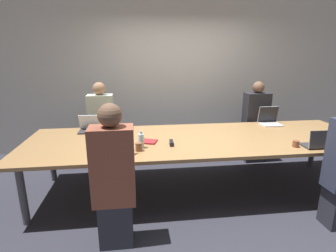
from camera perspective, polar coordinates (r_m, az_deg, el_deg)
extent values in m
plane|color=#2D2D38|center=(3.79, 6.42, -13.41)|extent=(24.00, 24.00, 0.00)
cube|color=beige|center=(5.05, 2.26, 10.62)|extent=(12.00, 0.06, 2.80)
cube|color=#9E7547|center=(3.50, 6.77, -2.90)|extent=(4.49, 1.41, 0.04)
cylinder|color=#4C4C51|center=(3.31, -29.11, -12.99)|extent=(0.08, 0.08, 0.71)
cylinder|color=#4C4C51|center=(4.21, -23.98, -6.37)|extent=(0.08, 0.08, 0.71)
cylinder|color=#4C4C51|center=(4.95, 29.01, -3.83)|extent=(0.08, 0.08, 0.71)
cube|color=silver|center=(4.39, 21.47, 0.32)|extent=(0.31, 0.25, 0.02)
cube|color=silver|center=(4.46, 20.93, 2.41)|extent=(0.31, 0.05, 0.26)
cube|color=black|center=(4.45, 21.00, 2.36)|extent=(0.31, 0.05, 0.25)
cube|color=#2D2D38|center=(4.84, 17.98, -4.63)|extent=(0.32, 0.24, 0.45)
cube|color=#232328|center=(4.68, 18.58, 2.29)|extent=(0.40, 0.24, 0.75)
sphere|color=brown|center=(4.60, 19.09, 7.99)|extent=(0.19, 0.19, 0.19)
cube|color=silver|center=(3.01, -11.21, -5.57)|extent=(0.34, 0.24, 0.02)
cube|color=silver|center=(2.88, -11.46, -3.89)|extent=(0.35, 0.08, 0.23)
cube|color=black|center=(2.89, -11.44, -3.88)|extent=(0.34, 0.08, 0.23)
cube|color=#2D2D38|center=(2.79, -11.21, -19.86)|extent=(0.32, 0.24, 0.45)
cube|color=brown|center=(2.50, -11.93, -8.53)|extent=(0.40, 0.24, 0.75)
sphere|color=brown|center=(2.34, -12.58, 2.31)|extent=(0.22, 0.22, 0.22)
cylinder|color=brown|center=(3.02, -6.37, -4.53)|extent=(0.08, 0.08, 0.10)
cylinder|color=#ADD1E0|center=(3.10, -5.84, -3.29)|extent=(0.07, 0.07, 0.17)
cylinder|color=#ADD1E0|center=(3.07, -5.89, -1.46)|extent=(0.03, 0.03, 0.04)
cube|color=#333338|center=(3.89, -16.53, -1.10)|extent=(0.31, 0.23, 0.02)
cube|color=#333338|center=(3.94, -16.48, 0.94)|extent=(0.32, 0.10, 0.22)
cube|color=silver|center=(3.93, -16.49, 0.85)|extent=(0.31, 0.10, 0.22)
cube|color=#2D2D38|center=(4.54, -13.84, -5.63)|extent=(0.32, 0.24, 0.45)
cube|color=beige|center=(4.37, -14.35, 1.73)|extent=(0.40, 0.24, 0.75)
sphere|color=#9E7051|center=(4.29, -14.77, 7.90)|extent=(0.20, 0.20, 0.20)
cube|color=#333338|center=(3.62, 29.40, -3.75)|extent=(0.31, 0.20, 0.02)
cube|color=#333338|center=(3.51, 30.62, -2.54)|extent=(0.32, 0.03, 0.21)
cube|color=silver|center=(3.51, 30.51, -2.50)|extent=(0.31, 0.03, 0.20)
cylinder|color=brown|center=(3.48, 26.06, -3.49)|extent=(0.07, 0.07, 0.08)
cylinder|color=#ADD1E0|center=(3.82, 31.87, -1.69)|extent=(0.08, 0.08, 0.21)
cylinder|color=#ADD1E0|center=(3.79, 32.14, 0.14)|extent=(0.03, 0.03, 0.05)
cube|color=black|center=(3.20, 0.74, -3.71)|extent=(0.06, 0.15, 0.05)
cube|color=maroon|center=(3.31, -4.19, -3.40)|extent=(0.23, 0.22, 0.02)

